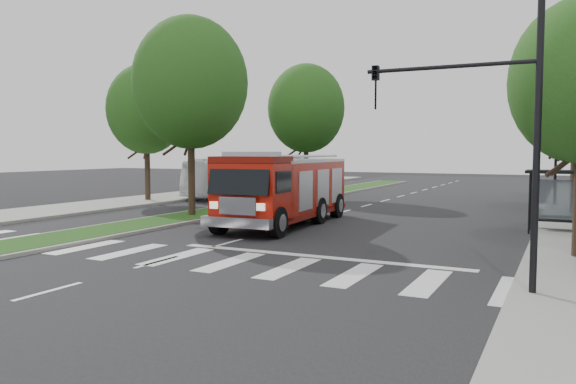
% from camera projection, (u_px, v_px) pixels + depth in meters
% --- Properties ---
extents(ground, '(140.00, 140.00, 0.00)m').
position_uv_depth(ground, '(228.00, 243.00, 20.68)').
color(ground, black).
rests_on(ground, ground).
extents(sidewalk_left, '(5.00, 80.00, 0.15)m').
position_uv_depth(sidewalk_left, '(121.00, 203.00, 36.05)').
color(sidewalk_left, gray).
rests_on(sidewalk_left, ground).
extents(median, '(3.00, 50.00, 0.15)m').
position_uv_depth(median, '(294.00, 198.00, 39.41)').
color(median, gray).
rests_on(median, ground).
extents(bus_shelter, '(3.20, 1.60, 2.61)m').
position_uv_depth(bus_shelter, '(569.00, 184.00, 22.83)').
color(bus_shelter, black).
rests_on(bus_shelter, ground).
extents(tree_right_far, '(5.00, 5.00, 8.73)m').
position_uv_depth(tree_right_far, '(575.00, 114.00, 36.57)').
color(tree_right_far, black).
rests_on(tree_right_far, ground).
extents(tree_median_near, '(5.80, 5.80, 10.16)m').
position_uv_depth(tree_median_near, '(190.00, 83.00, 28.21)').
color(tree_median_near, black).
rests_on(tree_median_near, ground).
extents(tree_median_far, '(5.60, 5.60, 9.72)m').
position_uv_depth(tree_median_far, '(306.00, 108.00, 40.73)').
color(tree_median_far, black).
rests_on(tree_median_far, ground).
extents(tree_left_mid, '(5.20, 5.20, 9.16)m').
position_uv_depth(tree_left_mid, '(146.00, 109.00, 37.17)').
color(tree_left_mid, black).
rests_on(tree_left_mid, ground).
extents(streetlight_right_near, '(4.08, 0.22, 8.00)m').
position_uv_depth(streetlight_right_near, '(497.00, 96.00, 12.95)').
color(streetlight_right_near, black).
rests_on(streetlight_right_near, ground).
extents(streetlight_right_far, '(2.11, 0.20, 8.00)m').
position_uv_depth(streetlight_right_far, '(554.00, 133.00, 33.61)').
color(streetlight_right_far, black).
rests_on(streetlight_right_far, ground).
extents(fire_engine, '(3.51, 9.87, 3.37)m').
position_uv_depth(fire_engine, '(285.00, 190.00, 25.67)').
color(fire_engine, '#640C05').
rests_on(fire_engine, ground).
extents(city_bus, '(5.30, 11.02, 2.99)m').
position_uv_depth(city_bus, '(248.00, 177.00, 41.40)').
color(city_bus, silver).
rests_on(city_bus, ground).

